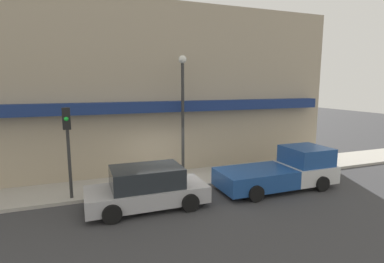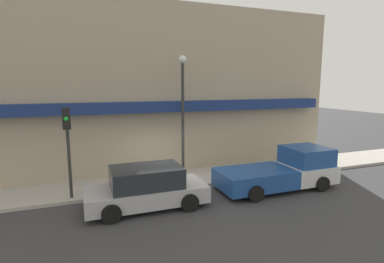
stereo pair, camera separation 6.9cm
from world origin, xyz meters
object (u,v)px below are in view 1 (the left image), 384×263
pickup_truck (283,171)px  street_lamp (183,102)px  parked_car (147,188)px  traffic_light (68,137)px  fire_hydrant (126,179)px

pickup_truck → street_lamp: size_ratio=0.93×
parked_car → traffic_light: (-2.60, 1.50, 1.81)m
pickup_truck → traffic_light: traffic_light is taller
pickup_truck → traffic_light: (-8.60, 1.50, 1.79)m
pickup_truck → fire_hydrant: pickup_truck is taller
street_lamp → traffic_light: (-4.91, -1.14, -1.09)m
street_lamp → traffic_light: bearing=-166.9°
pickup_truck → parked_car: size_ratio=1.20×
fire_hydrant → street_lamp: 4.21m
street_lamp → fire_hydrant: bearing=-168.6°
pickup_truck → fire_hydrant: size_ratio=7.16×
street_lamp → traffic_light: street_lamp is taller
pickup_truck → traffic_light: bearing=167.8°
parked_car → fire_hydrant: 2.15m
parked_car → fire_hydrant: bearing=100.7°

